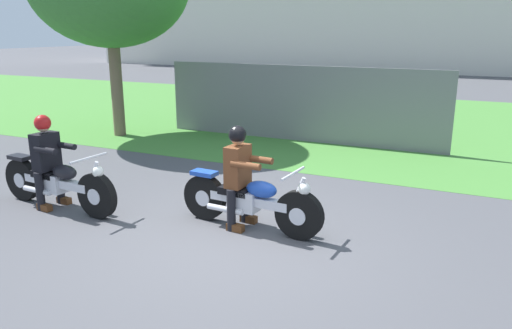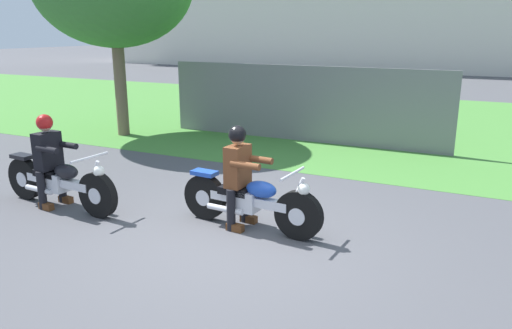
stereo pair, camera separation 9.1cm
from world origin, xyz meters
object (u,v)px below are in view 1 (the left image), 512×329
at_px(motorcycle_lead, 250,201).
at_px(rider_lead, 239,169).
at_px(rider_follow, 47,154).
at_px(motorcycle_follow, 58,183).

xyz_separation_m(motorcycle_lead, rider_lead, (-0.17, 0.01, 0.43)).
distance_m(motorcycle_lead, rider_follow, 3.18).
bearing_deg(rider_lead, motorcycle_lead, -0.82).
bearing_deg(rider_follow, rider_lead, 13.83).
bearing_deg(motorcycle_follow, rider_follow, 179.21).
distance_m(motorcycle_follow, rider_follow, 0.46).
bearing_deg(motorcycle_lead, rider_follow, -166.95).
relative_size(motorcycle_lead, rider_lead, 1.50).
height_order(rider_lead, motorcycle_follow, rider_lead).
relative_size(motorcycle_lead, motorcycle_follow, 0.92).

